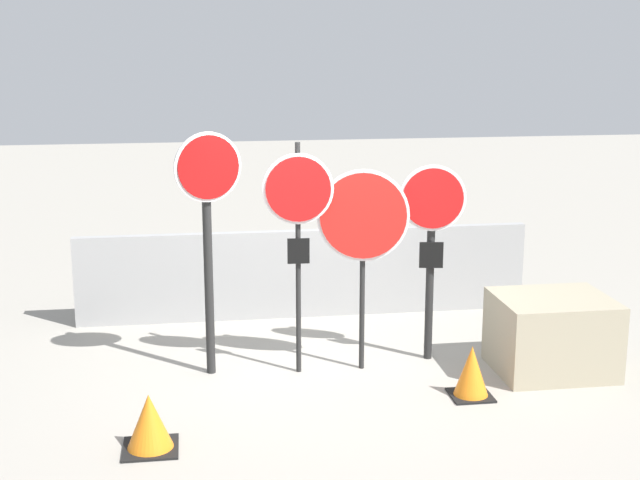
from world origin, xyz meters
TOP-DOWN VIEW (x-y plane):
  - ground_plane at (0.00, 0.00)m, footprint 40.00×40.00m
  - fence_back at (0.00, 1.84)m, footprint 5.39×0.12m
  - stop_sign_0 at (-1.17, 0.11)m, footprint 0.64×0.24m
  - stop_sign_1 at (-0.31, 0.00)m, footprint 0.69×0.12m
  - stop_sign_2 at (0.32, -0.00)m, footprint 0.90×0.18m
  - stop_sign_3 at (1.07, 0.18)m, footprint 0.67×0.19m
  - traffic_cone_0 at (-1.73, -1.49)m, footprint 0.45×0.45m
  - traffic_cone_1 at (1.21, -0.82)m, footprint 0.39×0.39m
  - storage_crate at (2.20, -0.31)m, footprint 1.12×0.96m

SIDE VIEW (x-z plane):
  - ground_plane at x=0.00m, z-range 0.00..0.00m
  - traffic_cone_0 at x=-1.73m, z-range 0.00..0.47m
  - traffic_cone_1 at x=1.21m, z-range 0.00..0.49m
  - storage_crate at x=2.20m, z-range 0.00..0.77m
  - fence_back at x=0.00m, z-range 0.00..1.06m
  - stop_sign_3 at x=1.07m, z-range 0.38..2.43m
  - stop_sign_2 at x=0.32m, z-range 0.49..2.54m
  - stop_sign_0 at x=-1.17m, z-range 0.44..2.87m
  - stop_sign_1 at x=-0.31m, z-range 0.53..2.85m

